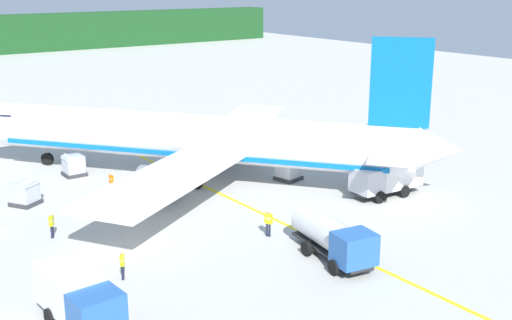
# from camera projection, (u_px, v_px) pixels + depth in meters

# --- Properties ---
(airliner_foreground) EXTENTS (30.10, 35.18, 11.90)m
(airliner_foreground) POSITION_uv_depth(u_px,v_px,m) (197.00, 138.00, 52.91)
(airliner_foreground) COLOR white
(airliner_foreground) RESTS_ON ground
(service_truck_baggage) EXTENTS (2.68, 5.68, 2.59)m
(service_truck_baggage) POSITION_uv_depth(u_px,v_px,m) (78.00, 297.00, 30.61)
(service_truck_baggage) COLOR #2659A5
(service_truck_baggage) RESTS_ON ground
(service_truck_catering) EXTENTS (5.76, 2.71, 2.68)m
(service_truck_catering) POSITION_uv_depth(u_px,v_px,m) (387.00, 176.00, 49.26)
(service_truck_catering) COLOR silver
(service_truck_catering) RESTS_ON ground
(service_truck_pushback) EXTENTS (3.08, 6.72, 2.40)m
(service_truck_pushback) POSITION_uv_depth(u_px,v_px,m) (333.00, 237.00, 37.98)
(service_truck_pushback) COLOR #2659A5
(service_truck_pushback) RESTS_ON ground
(cargo_container_near) EXTENTS (2.10, 2.10, 1.93)m
(cargo_container_near) POSITION_uv_depth(u_px,v_px,m) (288.00, 169.00, 53.18)
(cargo_container_near) COLOR #333338
(cargo_container_near) RESTS_ON ground
(cargo_container_mid) EXTENTS (1.72, 1.72, 1.85)m
(cargo_container_mid) POSITION_uv_depth(u_px,v_px,m) (73.00, 166.00, 54.35)
(cargo_container_mid) COLOR #333338
(cargo_container_mid) RESTS_ON ground
(cargo_container_far) EXTENTS (2.41, 2.41, 1.91)m
(cargo_container_far) POSITION_uv_depth(u_px,v_px,m) (25.00, 193.00, 47.32)
(cargo_container_far) COLOR #333338
(cargo_container_far) RESTS_ON ground
(crew_marshaller) EXTENTS (0.40, 0.58, 1.78)m
(crew_marshaller) POSITION_uv_depth(u_px,v_px,m) (268.00, 221.00, 41.44)
(crew_marshaller) COLOR #191E33
(crew_marshaller) RESTS_ON ground
(crew_loader_left) EXTENTS (0.45, 0.52, 1.68)m
(crew_loader_left) POSITION_uv_depth(u_px,v_px,m) (51.00, 223.00, 41.24)
(crew_loader_left) COLOR #191E33
(crew_loader_left) RESTS_ON ground
(crew_loader_right) EXTENTS (0.25, 0.63, 1.62)m
(crew_loader_right) POSITION_uv_depth(u_px,v_px,m) (111.00, 181.00, 49.91)
(crew_loader_right) COLOR #191E33
(crew_loader_right) RESTS_ON ground
(crew_supervisor) EXTENTS (0.43, 0.55, 1.68)m
(crew_supervisor) POSITION_uv_depth(u_px,v_px,m) (122.00, 262.00, 35.53)
(crew_supervisor) COLOR #191E33
(crew_supervisor) RESTS_ON ground
(apron_guide_line) EXTENTS (0.30, 60.00, 0.01)m
(apron_guide_line) POSITION_uv_depth(u_px,v_px,m) (221.00, 194.00, 49.87)
(apron_guide_line) COLOR yellow
(apron_guide_line) RESTS_ON ground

